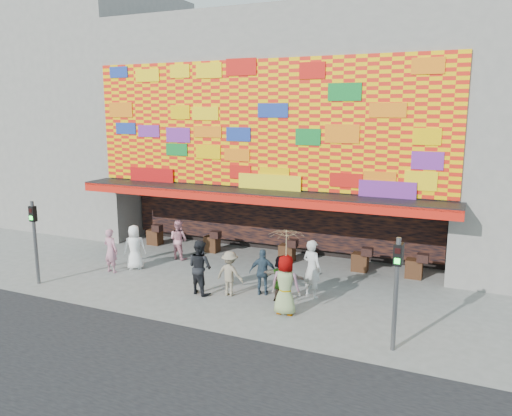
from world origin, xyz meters
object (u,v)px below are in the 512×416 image
(ped_b, at_px, (111,251))
(ped_d, at_px, (230,274))
(parasol, at_px, (286,245))
(ped_e, at_px, (263,272))
(ped_h, at_px, (312,269))
(ped_c, at_px, (200,267))
(signal_left, at_px, (34,233))
(ped_f, at_px, (281,278))
(signal_right, at_px, (396,281))
(ped_g, at_px, (285,285))
(ped_a, at_px, (135,247))
(ped_i, at_px, (179,240))

(ped_b, height_order, ped_d, ped_b)
(parasol, bearing_deg, ped_e, 135.78)
(ped_h, bearing_deg, ped_c, 42.04)
(signal_left, xyz_separation_m, ped_d, (6.79, 1.75, -1.10))
(signal_left, bearing_deg, ped_f, 12.91)
(signal_right, xyz_separation_m, ped_g, (-3.37, 1.04, -0.94))
(signal_left, relative_size, signal_right, 1.00)
(ped_a, height_order, parasol, parasol)
(ped_a, bearing_deg, parasol, 131.62)
(ped_a, xyz_separation_m, ped_d, (4.68, -1.04, -0.11))
(ped_a, distance_m, ped_g, 7.13)
(ped_e, bearing_deg, ped_h, 179.83)
(ped_c, xyz_separation_m, ped_d, (1.01, 0.24, -0.17))
(ped_e, relative_size, ped_h, 0.81)
(signal_left, relative_size, ped_i, 1.82)
(ped_e, distance_m, ped_g, 1.76)
(ped_a, height_order, ped_h, ped_h)
(ped_b, relative_size, ped_h, 0.87)
(ped_b, height_order, parasol, parasol)
(signal_left, distance_m, ped_f, 8.84)
(signal_left, height_order, parasol, signal_left)
(ped_e, height_order, ped_f, ped_e)
(ped_h, height_order, parasol, parasol)
(ped_f, distance_m, parasol, 1.74)
(ped_e, distance_m, ped_h, 1.63)
(ped_c, distance_m, ped_d, 1.05)
(ped_d, bearing_deg, ped_e, -147.73)
(ped_b, bearing_deg, signal_right, 174.61)
(ped_b, bearing_deg, ped_h, -169.75)
(ped_a, height_order, ped_c, ped_c)
(ped_a, height_order, ped_f, ped_a)
(ped_a, distance_m, ped_h, 7.21)
(ped_f, bearing_deg, ped_e, -14.79)
(ped_f, bearing_deg, signal_right, 159.67)
(ped_a, relative_size, ped_d, 1.15)
(signal_right, bearing_deg, ped_b, 169.09)
(signal_right, height_order, ped_d, signal_right)
(ped_f, height_order, ped_h, ped_h)
(ped_f, bearing_deg, ped_c, 15.90)
(ped_g, bearing_deg, ped_f, -65.38)
(ped_c, distance_m, parasol, 3.50)
(ped_a, height_order, ped_b, ped_a)
(signal_left, distance_m, ped_i, 5.58)
(ped_d, bearing_deg, ped_f, -168.74)
(signal_left, height_order, signal_right, same)
(ped_f, xyz_separation_m, ped_i, (-5.60, 2.66, 0.05))
(ped_c, bearing_deg, ped_d, -148.87)
(signal_left, height_order, ped_h, signal_left)
(ped_b, bearing_deg, ped_a, -123.90)
(ped_d, xyz_separation_m, ped_h, (2.53, 0.99, 0.21))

